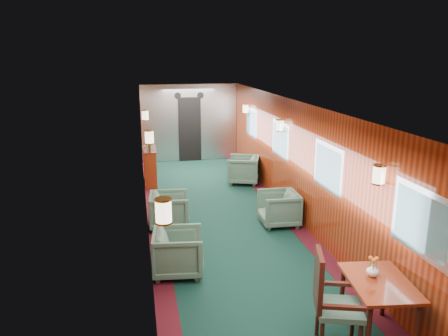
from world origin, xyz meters
name	(u,v)px	position (x,y,z in m)	size (l,w,h in m)	color
room	(229,148)	(0.00, 0.00, 1.63)	(12.00, 12.10, 2.40)	black
bulkhead	(189,123)	(0.00, 5.91, 1.18)	(2.98, 0.17, 2.39)	silver
windows_right	(301,152)	(1.49, 0.25, 1.45)	(0.02, 8.60, 0.80)	silver
wall_sconces	(223,134)	(0.00, 0.57, 1.79)	(2.97, 7.97, 0.25)	#FFF0C6
dining_table	(379,290)	(1.06, -3.47, 0.62)	(0.81, 1.07, 0.74)	maroon
side_chair	(330,298)	(0.42, -3.53, 0.64)	(0.65, 0.67, 1.18)	#1A3D32
credenza	(150,166)	(-1.34, 3.51, 0.48)	(0.33, 1.04, 1.21)	maroon
flower_vase	(373,270)	(1.04, -3.34, 0.82)	(0.15, 0.15, 0.15)	white
armchair_left_near	(178,252)	(-1.09, -1.43, 0.35)	(0.74, 0.77, 0.70)	#1A3D32
armchair_left_far	(170,210)	(-1.07, 0.47, 0.34)	(0.73, 0.76, 0.69)	#1A3D32
armchair_right_near	(279,208)	(1.05, 0.16, 0.34)	(0.72, 0.74, 0.68)	#1A3D32
armchair_right_far	(243,170)	(1.05, 3.10, 0.36)	(0.77, 0.79, 0.72)	#1A3D32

